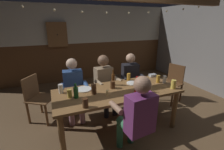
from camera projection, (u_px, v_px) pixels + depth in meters
ground_plane at (118, 129)px, 2.82m from camera, size 7.16×7.16×0.00m
back_wall_upper at (80, 24)px, 4.85m from camera, size 5.97×0.12×1.15m
back_wall_wainscot at (82, 61)px, 5.23m from camera, size 5.97×0.12×1.19m
dining_table at (117, 95)px, 2.64m from camera, size 2.08×0.85×0.76m
person_0 at (74, 87)px, 2.99m from camera, size 0.52×0.51×1.20m
person_1 at (105, 81)px, 3.21m from camera, size 0.52×0.54×1.21m
person_2 at (131, 79)px, 3.43m from camera, size 0.53×0.57×1.20m
person_3 at (137, 114)px, 2.06m from camera, size 0.54×0.54×1.24m
chair_empty_near_right at (172, 82)px, 3.75m from camera, size 0.55×0.55×0.88m
chair_empty_near_left at (38, 97)px, 2.99m from camera, size 0.61×0.61×0.88m
table_candle at (107, 93)px, 2.42m from camera, size 0.04×0.04×0.08m
condiment_caddy at (153, 75)px, 3.26m from camera, size 0.14×0.10×0.05m
plate_0 at (84, 89)px, 2.62m from camera, size 0.26×0.26×0.01m
plate_1 at (133, 83)px, 2.89m from camera, size 0.22×0.22×0.01m
bottle_0 at (136, 85)px, 2.52m from camera, size 0.06×0.06×0.26m
bottle_1 at (113, 79)px, 2.79m from camera, size 0.06×0.06×0.28m
bottle_2 at (76, 92)px, 2.32m from camera, size 0.07×0.07×0.22m
bottle_3 at (144, 86)px, 2.51m from camera, size 0.06×0.06×0.24m
pint_glass_0 at (113, 85)px, 2.66m from camera, size 0.08×0.08×0.13m
pint_glass_1 at (85, 103)px, 2.06m from camera, size 0.08×0.08×0.13m
pint_glass_2 at (129, 77)px, 3.04m from camera, size 0.07×0.07×0.13m
pint_glass_3 at (61, 89)px, 2.48m from camera, size 0.07×0.07×0.15m
pint_glass_4 at (69, 94)px, 2.34m from camera, size 0.07×0.07×0.12m
pint_glass_5 at (94, 89)px, 2.45m from camera, size 0.08×0.08×0.16m
pint_glass_6 at (164, 79)px, 2.90m from camera, size 0.06×0.06×0.14m
pint_glass_7 at (158, 79)px, 2.92m from camera, size 0.07×0.07×0.14m
pint_glass_8 at (173, 84)px, 2.65m from camera, size 0.08×0.08×0.15m
wall_dart_cabinet at (57, 35)px, 4.58m from camera, size 0.56×0.15×0.70m
string_lights at (107, 9)px, 2.62m from camera, size 4.21×0.04×0.19m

